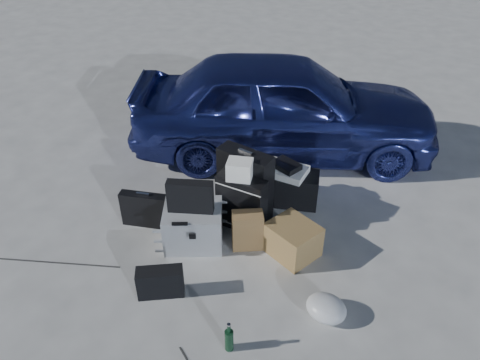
% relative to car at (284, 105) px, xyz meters
% --- Properties ---
extents(ground, '(60.00, 60.00, 0.00)m').
position_rel_car_xyz_m(ground, '(0.01, -2.29, -0.61)').
color(ground, beige).
rests_on(ground, ground).
extents(car, '(3.84, 2.64, 1.21)m').
position_rel_car_xyz_m(car, '(0.00, 0.00, 0.00)').
color(car, '#323C91').
rests_on(car, ground).
extents(pelican_case, '(0.66, 0.61, 0.39)m').
position_rel_car_xyz_m(pelican_case, '(-0.20, -1.94, -0.41)').
color(pelican_case, '#ACAFB2').
rests_on(pelican_case, ground).
extents(laptop_bag, '(0.42, 0.23, 0.31)m').
position_rel_car_xyz_m(laptop_bag, '(-0.20, -1.96, -0.07)').
color(laptop_bag, black).
rests_on(laptop_bag, pelican_case).
extents(briefcase, '(0.48, 0.20, 0.37)m').
position_rel_car_xyz_m(briefcase, '(-0.75, -1.91, -0.42)').
color(briefcase, black).
rests_on(briefcase, ground).
extents(suitcase_left, '(0.58, 0.31, 0.72)m').
position_rel_car_xyz_m(suitcase_left, '(0.07, -1.34, -0.25)').
color(suitcase_left, black).
rests_on(suitcase_left, ground).
extents(suitcase_right, '(0.49, 0.21, 0.57)m').
position_rel_car_xyz_m(suitcase_right, '(0.12, -1.56, -0.32)').
color(suitcase_right, black).
rests_on(suitcase_right, ground).
extents(white_carton, '(0.26, 0.23, 0.18)m').
position_rel_car_xyz_m(white_carton, '(0.11, -1.56, 0.06)').
color(white_carton, white).
rests_on(white_carton, suitcase_right).
extents(duffel_bag, '(0.76, 0.46, 0.35)m').
position_rel_car_xyz_m(duffel_bag, '(0.37, -1.00, -0.43)').
color(duffel_bag, black).
rests_on(duffel_bag, ground).
extents(flat_box_white, '(0.43, 0.33, 0.07)m').
position_rel_car_xyz_m(flat_box_white, '(0.38, -1.00, -0.22)').
color(flat_box_white, white).
rests_on(flat_box_white, duffel_bag).
extents(flat_box_black, '(0.33, 0.29, 0.06)m').
position_rel_car_xyz_m(flat_box_black, '(0.38, -1.00, -0.15)').
color(flat_box_black, black).
rests_on(flat_box_black, flat_box_white).
extents(kraft_bag, '(0.33, 0.28, 0.38)m').
position_rel_car_xyz_m(kraft_bag, '(0.29, -1.80, -0.42)').
color(kraft_bag, olive).
rests_on(kraft_bag, ground).
extents(cardboard_box, '(0.54, 0.52, 0.32)m').
position_rel_car_xyz_m(cardboard_box, '(0.70, -1.72, -0.45)').
color(cardboard_box, olive).
rests_on(cardboard_box, ground).
extents(plastic_bag, '(0.39, 0.36, 0.18)m').
position_rel_car_xyz_m(plastic_bag, '(1.18, -2.31, -0.52)').
color(plastic_bag, '#BBBEC1').
rests_on(plastic_bag, ground).
extents(messenger_bag, '(0.40, 0.31, 0.27)m').
position_rel_car_xyz_m(messenger_bag, '(-0.14, -2.63, -0.47)').
color(messenger_bag, black).
rests_on(messenger_bag, ground).
extents(green_bottle, '(0.08, 0.08, 0.26)m').
position_rel_car_xyz_m(green_bottle, '(0.60, -2.89, -0.48)').
color(green_bottle, black).
rests_on(green_bottle, ground).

